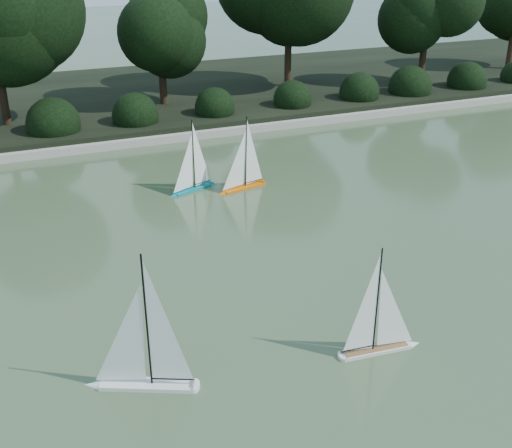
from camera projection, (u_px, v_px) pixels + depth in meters
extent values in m
plane|color=#3E4F2F|center=(350.00, 359.00, 7.39)|extent=(80.00, 80.00, 0.00)
cube|color=gray|center=(151.00, 140.00, 14.89)|extent=(40.00, 0.35, 0.18)
cube|color=black|center=(115.00, 99.00, 18.21)|extent=(40.00, 8.00, 0.30)
cylinder|color=black|center=(4.00, 102.00, 15.10)|extent=(0.20, 0.20, 1.66)
cylinder|color=black|center=(163.00, 91.00, 17.03)|extent=(0.20, 0.20, 1.26)
sphere|color=black|center=(160.00, 30.00, 16.38)|extent=(2.10, 2.10, 2.10)
cylinder|color=black|center=(288.00, 67.00, 18.95)|extent=(0.20, 0.20, 1.73)
cylinder|color=black|center=(422.00, 67.00, 19.50)|extent=(0.20, 0.20, 1.48)
sphere|color=black|center=(429.00, 2.00, 18.73)|extent=(2.52, 2.52, 2.52)
cylinder|color=black|center=(509.00, 56.00, 21.45)|extent=(0.20, 0.20, 1.40)
sphere|color=black|center=(55.00, 124.00, 14.78)|extent=(1.10, 1.10, 1.10)
sphere|color=black|center=(140.00, 115.00, 15.49)|extent=(1.10, 1.10, 1.10)
sphere|color=black|center=(218.00, 107.00, 16.21)|extent=(1.10, 1.10, 1.10)
sphere|color=black|center=(289.00, 100.00, 16.92)|extent=(1.10, 1.10, 1.10)
sphere|color=black|center=(355.00, 93.00, 17.63)|extent=(1.10, 1.10, 1.10)
sphere|color=black|center=(415.00, 87.00, 18.35)|extent=(1.10, 1.10, 1.10)
sphere|color=black|center=(471.00, 81.00, 19.06)|extent=(1.10, 1.10, 1.10)
cube|color=silver|center=(147.00, 383.00, 6.92)|extent=(1.01, 0.62, 0.10)
cone|color=silver|center=(93.00, 381.00, 6.94)|extent=(0.27, 0.27, 0.20)
cylinder|color=silver|center=(194.00, 384.00, 6.90)|extent=(0.16, 0.16, 0.10)
cylinder|color=black|center=(146.00, 317.00, 6.57)|extent=(0.03, 0.03, 1.58)
cylinder|color=black|center=(172.00, 375.00, 6.86)|extent=(0.43, 0.22, 0.02)
cube|color=silver|center=(376.00, 348.00, 7.51)|extent=(0.87, 0.25, 0.09)
cone|color=silver|center=(414.00, 341.00, 7.64)|extent=(0.19, 0.19, 0.17)
cylinder|color=silver|center=(343.00, 355.00, 7.39)|extent=(0.11, 0.11, 0.09)
cube|color=olive|center=(376.00, 345.00, 7.49)|extent=(0.80, 0.20, 0.01)
cylinder|color=black|center=(378.00, 297.00, 7.20)|extent=(0.02, 0.02, 1.33)
cylinder|color=black|center=(359.00, 345.00, 7.40)|extent=(0.39, 0.05, 0.01)
cube|color=orange|center=(244.00, 186.00, 12.30)|extent=(0.90, 0.38, 0.09)
cone|color=orange|center=(221.00, 192.00, 12.02)|extent=(0.21, 0.21, 0.18)
cylinder|color=orange|center=(262.00, 181.00, 12.54)|extent=(0.13, 0.13, 0.09)
cylinder|color=black|center=(245.00, 149.00, 12.02)|extent=(0.02, 0.02, 1.37)
cylinder|color=black|center=(254.00, 179.00, 12.39)|extent=(0.40, 0.11, 0.01)
cube|color=#0A7482|center=(193.00, 188.00, 12.22)|extent=(0.86, 0.46, 0.09)
cone|color=#0A7482|center=(172.00, 194.00, 11.91)|extent=(0.22, 0.22, 0.17)
cylinder|color=#0A7482|center=(211.00, 182.00, 12.48)|extent=(0.13, 0.13, 0.09)
cylinder|color=black|center=(194.00, 152.00, 11.95)|extent=(0.02, 0.02, 1.32)
cylinder|color=black|center=(203.00, 180.00, 12.32)|extent=(0.37, 0.15, 0.01)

